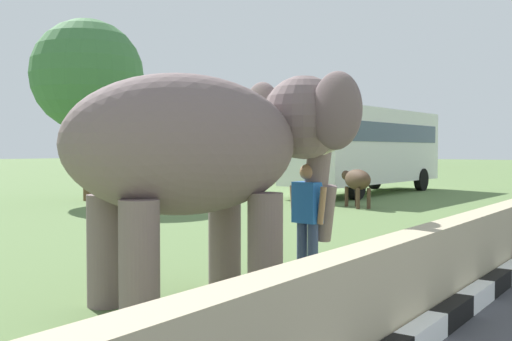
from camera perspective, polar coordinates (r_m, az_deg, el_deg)
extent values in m
cube|color=white|center=(6.12, 15.20, -14.60)|extent=(0.90, 0.20, 0.24)
cube|color=black|center=(6.95, 17.80, -12.62)|extent=(0.90, 0.20, 0.24)
cube|color=white|center=(7.78, 19.82, -11.05)|extent=(0.90, 0.20, 0.24)
cube|color=black|center=(8.64, 21.43, -9.78)|extent=(0.90, 0.20, 0.24)
cube|color=white|center=(9.50, 22.73, -8.73)|extent=(0.90, 0.20, 0.24)
cube|color=tan|center=(7.05, 15.72, -9.22)|extent=(28.00, 0.36, 1.00)
cylinder|color=#715D5E|center=(8.33, -2.94, -6.29)|extent=(0.44, 0.44, 1.32)
cylinder|color=#715D5E|center=(7.61, 0.87, -7.08)|extent=(0.44, 0.44, 1.32)
cylinder|color=#715D5E|center=(7.53, -13.84, -7.23)|extent=(0.44, 0.44, 1.32)
cylinder|color=#715D5E|center=(6.72, -10.81, -8.32)|extent=(0.44, 0.44, 1.32)
ellipsoid|color=#715D5E|center=(7.41, -6.48, 2.43)|extent=(3.44, 2.48, 1.70)
sphere|color=#715D5E|center=(8.52, 4.47, 4.95)|extent=(1.16, 1.16, 1.16)
ellipsoid|color=#D84C8C|center=(8.72, 5.91, 5.87)|extent=(0.54, 0.72, 0.44)
ellipsoid|color=#715D5E|center=(9.03, 0.50, 5.11)|extent=(0.51, 0.93, 1.00)
ellipsoid|color=#715D5E|center=(7.85, 7.44, 5.56)|extent=(0.51, 0.93, 1.00)
cylinder|color=#715D5E|center=(8.70, 5.89, 1.26)|extent=(0.47, 0.56, 0.99)
cylinder|color=#715D5E|center=(8.83, 6.43, -3.93)|extent=(0.37, 0.44, 0.83)
cone|color=beige|center=(8.87, 4.39, 1.93)|extent=(0.31, 0.58, 0.22)
cone|color=beige|center=(8.46, 6.89, 1.92)|extent=(0.31, 0.58, 0.22)
cylinder|color=navy|center=(8.85, 4.31, -7.46)|extent=(0.15, 0.15, 0.82)
cylinder|color=navy|center=(8.72, 5.32, -7.60)|extent=(0.15, 0.15, 0.82)
cube|color=#1E59B2|center=(8.69, 4.82, -2.97)|extent=(0.30, 0.44, 0.58)
cylinder|color=#9E7251|center=(8.87, 3.54, -3.06)|extent=(0.11, 0.15, 0.53)
cylinder|color=#9E7251|center=(8.53, 6.16, -3.27)|extent=(0.11, 0.17, 0.53)
sphere|color=#9E7251|center=(8.67, 4.83, -0.14)|extent=(0.23, 0.23, 0.23)
cube|color=silver|center=(26.13, 10.28, 2.26)|extent=(9.78, 2.82, 3.00)
cube|color=#3F5160|center=(26.13, 10.29, 3.44)|extent=(9.01, 2.83, 0.76)
cylinder|color=black|center=(29.45, 10.99, -0.70)|extent=(1.01, 0.33, 1.00)
cylinder|color=black|center=(28.52, 15.14, -0.82)|extent=(1.01, 0.33, 1.00)
cylinder|color=black|center=(24.03, 4.46, -1.27)|extent=(1.01, 0.33, 1.00)
cylinder|color=black|center=(22.88, 9.32, -1.45)|extent=(1.01, 0.33, 1.00)
cylinder|color=#473323|center=(20.13, 8.43, -2.41)|extent=(0.12, 0.12, 0.65)
cylinder|color=#473323|center=(20.27, 9.37, -2.39)|extent=(0.12, 0.12, 0.65)
cylinder|color=#473323|center=(19.31, 9.49, -2.61)|extent=(0.12, 0.12, 0.65)
cylinder|color=#473323|center=(19.46, 10.46, -2.58)|extent=(0.12, 0.12, 0.65)
ellipsoid|color=#473323|center=(19.76, 9.44, -0.84)|extent=(1.42, 1.53, 0.66)
ellipsoid|color=#473323|center=(20.60, 8.38, -0.44)|extent=(0.46, 0.47, 0.32)
cylinder|color=brown|center=(22.95, -15.39, 1.54)|extent=(0.36, 0.36, 3.42)
sphere|color=#3D703E|center=(23.10, -15.46, 8.54)|extent=(4.03, 4.03, 4.03)
ellipsoid|color=slate|center=(70.15, 3.26, 0.46)|extent=(33.45, 26.76, 10.12)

